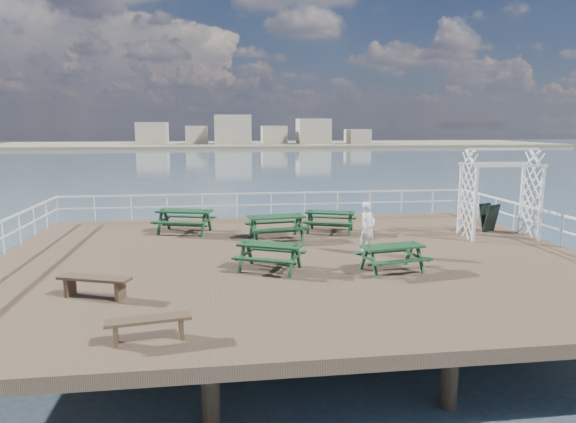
{
  "coord_description": "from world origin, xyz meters",
  "views": [
    {
      "loc": [
        -2.26,
        -15.05,
        3.95
      ],
      "look_at": [
        0.04,
        1.73,
        1.1
      ],
      "focal_mm": 32.0,
      "sensor_mm": 36.0,
      "label": 1
    }
  ],
  "objects_px": {
    "picnic_table_e": "(392,252)",
    "flat_bench_near": "(149,324)",
    "trellis_arbor": "(500,198)",
    "picnic_table_a": "(184,216)",
    "picnic_table_b": "(330,217)",
    "picnic_table_d": "(270,251)",
    "picnic_table_c": "(276,222)",
    "flat_bench_far": "(95,282)",
    "person": "(367,228)"
  },
  "relations": [
    {
      "from": "picnic_table_e",
      "to": "flat_bench_far",
      "type": "bearing_deg",
      "value": 178.32
    },
    {
      "from": "picnic_table_c",
      "to": "picnic_table_a",
      "type": "bearing_deg",
      "value": 146.37
    },
    {
      "from": "flat_bench_far",
      "to": "flat_bench_near",
      "type": "bearing_deg",
      "value": -39.61
    },
    {
      "from": "trellis_arbor",
      "to": "person",
      "type": "xyz_separation_m",
      "value": [
        -5.33,
        -1.76,
        -0.59
      ]
    },
    {
      "from": "flat_bench_far",
      "to": "person",
      "type": "xyz_separation_m",
      "value": [
        7.42,
        3.1,
        0.45
      ]
    },
    {
      "from": "picnic_table_c",
      "to": "picnic_table_d",
      "type": "height_order",
      "value": "picnic_table_c"
    },
    {
      "from": "picnic_table_d",
      "to": "flat_bench_far",
      "type": "height_order",
      "value": "picnic_table_d"
    },
    {
      "from": "picnic_table_c",
      "to": "person",
      "type": "xyz_separation_m",
      "value": [
        2.55,
        -2.46,
        0.21
      ]
    },
    {
      "from": "picnic_table_d",
      "to": "trellis_arbor",
      "type": "xyz_separation_m",
      "value": [
        8.49,
        3.13,
        0.87
      ]
    },
    {
      "from": "picnic_table_b",
      "to": "picnic_table_c",
      "type": "distance_m",
      "value": 2.33
    },
    {
      "from": "flat_bench_near",
      "to": "person",
      "type": "height_order",
      "value": "person"
    },
    {
      "from": "picnic_table_a",
      "to": "person",
      "type": "height_order",
      "value": "person"
    },
    {
      "from": "picnic_table_b",
      "to": "picnic_table_d",
      "type": "height_order",
      "value": "picnic_table_b"
    },
    {
      "from": "trellis_arbor",
      "to": "picnic_table_d",
      "type": "bearing_deg",
      "value": -156.23
    },
    {
      "from": "picnic_table_d",
      "to": "person",
      "type": "bearing_deg",
      "value": 48.63
    },
    {
      "from": "flat_bench_near",
      "to": "picnic_table_e",
      "type": "bearing_deg",
      "value": 23.13
    },
    {
      "from": "picnic_table_d",
      "to": "person",
      "type": "height_order",
      "value": "person"
    },
    {
      "from": "picnic_table_e",
      "to": "trellis_arbor",
      "type": "distance_m",
      "value": 6.43
    },
    {
      "from": "picnic_table_b",
      "to": "picnic_table_e",
      "type": "height_order",
      "value": "picnic_table_b"
    },
    {
      "from": "picnic_table_a",
      "to": "picnic_table_d",
      "type": "bearing_deg",
      "value": -47.6
    },
    {
      "from": "picnic_table_a",
      "to": "picnic_table_d",
      "type": "distance_m",
      "value": 6.01
    },
    {
      "from": "picnic_table_c",
      "to": "picnic_table_b",
      "type": "bearing_deg",
      "value": 16.32
    },
    {
      "from": "trellis_arbor",
      "to": "picnic_table_a",
      "type": "bearing_deg",
      "value": 172.02
    },
    {
      "from": "picnic_table_b",
      "to": "person",
      "type": "xyz_separation_m",
      "value": [
        0.42,
        -3.41,
        0.25
      ]
    },
    {
      "from": "picnic_table_a",
      "to": "person",
      "type": "relative_size",
      "value": 1.43
    },
    {
      "from": "picnic_table_b",
      "to": "flat_bench_far",
      "type": "relative_size",
      "value": 1.25
    },
    {
      "from": "picnic_table_b",
      "to": "flat_bench_near",
      "type": "distance_m",
      "value": 10.67
    },
    {
      "from": "flat_bench_near",
      "to": "flat_bench_far",
      "type": "height_order",
      "value": "flat_bench_far"
    },
    {
      "from": "picnic_table_e",
      "to": "trellis_arbor",
      "type": "bearing_deg",
      "value": 24.88
    },
    {
      "from": "picnic_table_b",
      "to": "flat_bench_near",
      "type": "xyz_separation_m",
      "value": [
        -5.44,
        -9.17,
        -0.23
      ]
    },
    {
      "from": "flat_bench_far",
      "to": "picnic_table_c",
      "type": "bearing_deg",
      "value": 68.91
    },
    {
      "from": "picnic_table_d",
      "to": "flat_bench_far",
      "type": "relative_size",
      "value": 1.22
    },
    {
      "from": "picnic_table_d",
      "to": "picnic_table_a",
      "type": "bearing_deg",
      "value": 141.29
    },
    {
      "from": "picnic_table_c",
      "to": "flat_bench_near",
      "type": "height_order",
      "value": "picnic_table_c"
    },
    {
      "from": "flat_bench_near",
      "to": "picnic_table_c",
      "type": "bearing_deg",
      "value": 58.57
    },
    {
      "from": "picnic_table_d",
      "to": "flat_bench_near",
      "type": "distance_m",
      "value": 5.17
    },
    {
      "from": "picnic_table_b",
      "to": "picnic_table_c",
      "type": "height_order",
      "value": "picnic_table_c"
    },
    {
      "from": "picnic_table_a",
      "to": "flat_bench_far",
      "type": "distance_m",
      "value": 7.32
    },
    {
      "from": "picnic_table_d",
      "to": "trellis_arbor",
      "type": "height_order",
      "value": "trellis_arbor"
    },
    {
      "from": "picnic_table_b",
      "to": "flat_bench_far",
      "type": "xyz_separation_m",
      "value": [
        -6.99,
        -6.51,
        -0.19
      ]
    },
    {
      "from": "picnic_table_c",
      "to": "flat_bench_near",
      "type": "bearing_deg",
      "value": -119.74
    },
    {
      "from": "picnic_table_e",
      "to": "flat_bench_far",
      "type": "relative_size",
      "value": 1.08
    },
    {
      "from": "picnic_table_b",
      "to": "picnic_table_d",
      "type": "relative_size",
      "value": 1.03
    },
    {
      "from": "trellis_arbor",
      "to": "picnic_table_b",
      "type": "bearing_deg",
      "value": 167.57
    },
    {
      "from": "picnic_table_e",
      "to": "flat_bench_near",
      "type": "bearing_deg",
      "value": -157.9
    },
    {
      "from": "flat_bench_near",
      "to": "trellis_arbor",
      "type": "bearing_deg",
      "value": 24.45
    },
    {
      "from": "picnic_table_e",
      "to": "flat_bench_far",
      "type": "height_order",
      "value": "picnic_table_e"
    },
    {
      "from": "picnic_table_b",
      "to": "person",
      "type": "bearing_deg",
      "value": -62.51
    },
    {
      "from": "picnic_table_c",
      "to": "person",
      "type": "distance_m",
      "value": 3.55
    },
    {
      "from": "picnic_table_c",
      "to": "picnic_table_d",
      "type": "distance_m",
      "value": 3.87
    }
  ]
}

